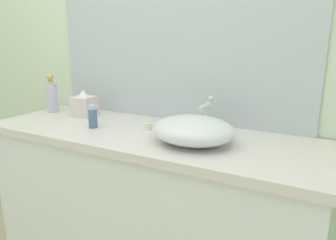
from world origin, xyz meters
TOP-DOWN VIEW (x-y plane):
  - bathroom_wall_rear at (0.00, 0.73)m, footprint 6.00×0.06m
  - vanity_counter at (0.07, 0.41)m, footprint 1.67×0.56m
  - wall_mirror_panel at (0.07, 0.69)m, footprint 1.48×0.01m
  - sink_basin at (0.33, 0.36)m, footprint 0.37×0.32m
  - faucet at (0.33, 0.54)m, footprint 0.03×0.15m
  - soap_dispenser at (-0.67, 0.51)m, footprint 0.07×0.07m
  - lotion_bottle at (-0.21, 0.35)m, footprint 0.04×0.04m
  - tissue_box at (-0.42, 0.52)m, footprint 0.14×0.14m
  - candle_jar at (0.06, 0.45)m, footprint 0.04×0.04m

SIDE VIEW (x-z plane):
  - vanity_counter at x=0.07m, z-range 0.00..0.89m
  - candle_jar at x=0.06m, z-range 0.88..0.92m
  - lotion_bottle at x=-0.21m, z-range 0.88..1.00m
  - sink_basin at x=0.33m, z-range 0.88..1.00m
  - tissue_box at x=-0.42m, z-range 0.87..1.03m
  - soap_dispenser at x=-0.67m, z-range 0.87..1.10m
  - faucet at x=0.33m, z-range 0.90..1.07m
  - bathroom_wall_rear at x=0.00m, z-range 0.00..2.60m
  - wall_mirror_panel at x=0.07m, z-range 0.88..1.89m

